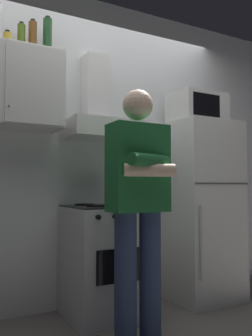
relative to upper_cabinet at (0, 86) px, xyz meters
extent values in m
plane|color=slate|center=(0.85, -0.37, -1.75)|extent=(7.00, 7.00, 0.00)
cube|color=white|center=(0.85, 0.23, -0.40)|extent=(4.80, 0.10, 2.70)
cube|color=white|center=(0.00, 0.01, 0.00)|extent=(0.90, 0.34, 0.60)
cube|color=white|center=(0.22, -0.17, 0.00)|extent=(0.43, 0.01, 0.58)
sphere|color=#B2B2B7|center=(0.04, -0.18, -0.18)|extent=(0.02, 0.02, 0.02)
cube|color=silver|center=(0.80, -0.12, -1.32)|extent=(0.60, 0.60, 0.85)
cube|color=black|center=(0.80, -0.12, -0.89)|extent=(0.59, 0.59, 0.01)
cube|color=black|center=(0.80, -0.43, -1.30)|extent=(0.42, 0.01, 0.24)
cylinder|color=black|center=(0.67, -0.24, -0.88)|extent=(0.16, 0.16, 0.01)
cylinder|color=black|center=(0.93, -0.24, -0.88)|extent=(0.16, 0.16, 0.01)
cylinder|color=black|center=(0.67, 0.00, -0.88)|extent=(0.16, 0.16, 0.01)
cylinder|color=black|center=(0.93, 0.00, -0.88)|extent=(0.16, 0.16, 0.01)
cylinder|color=black|center=(0.60, -0.44, -0.95)|extent=(0.04, 0.02, 0.04)
cylinder|color=black|center=(0.73, -0.44, -0.95)|extent=(0.04, 0.02, 0.04)
cylinder|color=black|center=(0.87, -0.44, -0.95)|extent=(0.04, 0.02, 0.04)
cylinder|color=black|center=(1.00, -0.44, -0.95)|extent=(0.04, 0.02, 0.04)
cube|color=white|center=(0.80, -0.04, -0.27)|extent=(0.60, 0.44, 0.15)
cube|color=white|center=(0.80, 0.10, 0.10)|extent=(0.20, 0.16, 0.60)
cube|color=white|center=(1.75, -0.12, -0.95)|extent=(0.60, 0.60, 1.60)
cube|color=#4C4C4C|center=(1.75, -0.43, -0.71)|extent=(0.59, 0.01, 0.01)
cylinder|color=silver|center=(1.50, -0.44, -1.19)|extent=(0.02, 0.02, 0.60)
cube|color=silver|center=(1.75, -0.10, -0.01)|extent=(0.48, 0.36, 0.28)
cube|color=black|center=(1.71, -0.29, -0.01)|extent=(0.30, 0.01, 0.20)
cylinder|color=navy|center=(0.66, -0.72, -1.32)|extent=(0.14, 0.14, 0.85)
cylinder|color=navy|center=(0.84, -0.72, -1.32)|extent=(0.14, 0.14, 0.85)
cube|color=#1E6633|center=(0.75, -0.72, -0.62)|extent=(0.38, 0.20, 0.56)
cylinder|color=#1E6633|center=(0.75, -0.86, -0.58)|extent=(0.33, 0.17, 0.08)
cylinder|color=beige|center=(0.75, -0.86, -0.64)|extent=(0.33, 0.17, 0.08)
sphere|color=beige|center=(0.75, -0.72, -0.21)|extent=(0.20, 0.20, 0.20)
cylinder|color=#B7BABF|center=(0.93, -0.24, -0.81)|extent=(0.19, 0.19, 0.13)
cylinder|color=black|center=(0.81, -0.24, -0.77)|extent=(0.05, 0.01, 0.01)
cylinder|color=black|center=(1.05, -0.24, -0.77)|extent=(0.05, 0.01, 0.01)
cylinder|color=brown|center=(0.24, 0.02, 0.42)|extent=(0.06, 0.06, 0.24)
cylinder|color=black|center=(0.24, 0.02, 0.55)|extent=(0.04, 0.04, 0.02)
cylinder|color=#4C6B19|center=(0.15, 0.03, 0.40)|extent=(0.06, 0.06, 0.21)
cylinder|color=black|center=(0.15, 0.03, 0.52)|extent=(0.03, 0.03, 0.02)
cylinder|color=gold|center=(0.05, 0.01, 0.36)|extent=(0.06, 0.06, 0.11)
cylinder|color=black|center=(0.05, 0.01, 0.42)|extent=(0.03, 0.03, 0.02)
cylinder|color=#19471E|center=(0.35, 0.02, 0.45)|extent=(0.07, 0.07, 0.30)
cylinder|color=black|center=(0.35, 0.02, 0.61)|extent=(0.04, 0.04, 0.02)
camera|label=1|loc=(-0.39, -2.70, -0.75)|focal=37.96mm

